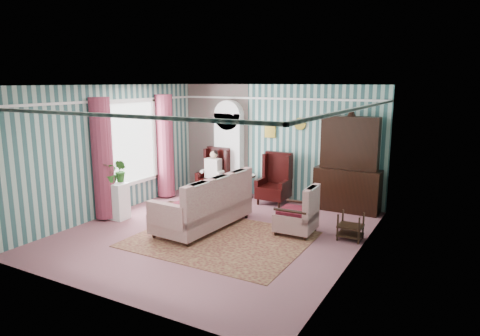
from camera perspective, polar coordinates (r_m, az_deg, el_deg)
The scene contains 17 objects.
floor at distance 8.69m, azimuth -3.27°, elevation -8.53°, with size 6.00×6.00×0.00m, color #8A5054.
room_shell at distance 8.71m, azimuth -6.26°, elevation 5.05°, with size 5.53×6.02×2.91m.
bookcase at distance 11.45m, azimuth -1.50°, elevation 2.17°, with size 0.80×0.28×2.24m, color white.
dresser_hutch at distance 10.09m, azimuth 14.27°, elevation 0.90°, with size 1.50×0.56×2.36m, color black.
wingback_left at distance 11.34m, azimuth -3.58°, elevation -0.49°, with size 0.76×0.80×1.25m, color black.
wingback_right at distance 10.52m, azimuth 4.49°, elevation -1.44°, with size 0.76×0.80×1.25m, color black.
seated_woman at distance 11.35m, azimuth -3.58°, elevation -0.66°, with size 0.44×0.40×1.18m, color white, non-canonical shape.
round_side_table at distance 11.10m, azimuth 0.79°, elevation -2.46°, with size 0.50×0.50×0.60m, color black.
nest_table at distance 8.47m, azimuth 14.53°, elevation -7.49°, with size 0.45×0.38×0.54m, color black.
plant_stand at distance 9.80m, azimuth -16.26°, elevation -4.21°, with size 0.55×0.35×0.80m, color white.
rug at distance 8.30m, azimuth -2.61°, elevation -9.46°, with size 3.20×2.60×0.01m, color #4D191B.
sofa at distance 8.85m, azimuth -4.97°, elevation -5.00°, with size 2.28×0.98×0.93m, color beige.
floral_armchair at distance 8.52m, azimuth 7.50°, elevation -5.47°, with size 0.81×0.80×1.00m, color #C2BC96.
coffee_table at distance 9.28m, azimuth -7.41°, elevation -6.07°, with size 0.94×0.50×0.37m, color black.
potted_plant_a at distance 9.58m, azimuth -17.09°, elevation -0.71°, with size 0.42×0.36×0.47m, color #20551A.
potted_plant_b at distance 9.71m, azimuth -15.62°, elevation -0.37°, with size 0.28×0.22×0.50m, color #1A541C.
potted_plant_c at distance 9.78m, azimuth -16.67°, elevation -0.74°, with size 0.20×0.20×0.37m, color #194D18.
Camera 1 is at (4.37, -6.90, 2.97)m, focal length 32.00 mm.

